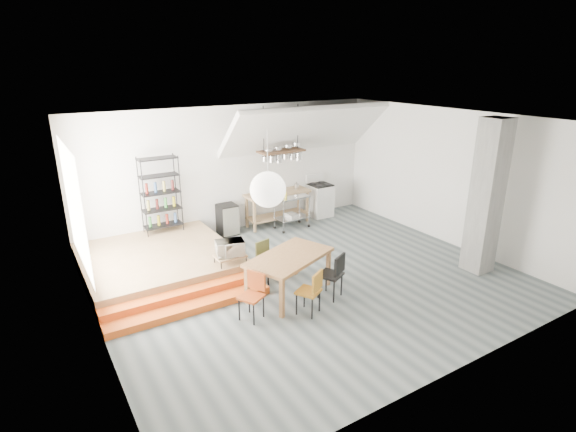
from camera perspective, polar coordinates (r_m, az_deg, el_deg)
floor at (r=9.29m, az=2.71°, el=-7.92°), size 8.00×8.00×0.00m
wall_back at (r=11.64m, az=-6.95°, el=5.92°), size 8.00×0.04×3.20m
wall_left at (r=7.33m, az=-23.95°, el=-3.50°), size 0.04×7.00×3.20m
wall_right at (r=11.36m, az=19.82°, el=4.61°), size 0.04×7.00×3.20m
ceiling at (r=8.35m, az=3.05°, el=12.08°), size 8.00×7.00×0.02m
slope_ceiling at (r=11.82m, az=2.21°, el=10.93°), size 4.40×1.44×1.32m
window_pane at (r=8.69m, az=-25.50°, el=1.05°), size 0.02×2.50×2.20m
platform at (r=9.93m, az=-16.11°, el=-5.57°), size 3.00×3.00×0.40m
step_lower at (r=8.31m, az=-12.18°, el=-11.29°), size 3.00×0.35×0.13m
step_upper at (r=8.57m, az=-13.02°, el=-9.86°), size 3.00×0.35×0.27m
concrete_column at (r=9.96m, az=23.89°, el=2.19°), size 0.50×0.50×3.20m
kitchen_counter at (r=12.08m, az=-1.33°, el=1.75°), size 1.80×0.60×0.91m
stove at (r=12.86m, az=4.05°, el=2.10°), size 0.60×0.60×1.18m
pot_rack at (r=11.58m, az=-0.69°, el=7.89°), size 1.20×0.50×1.43m
wire_shelving at (r=10.77m, az=-15.90°, el=2.76°), size 0.88×0.38×1.80m
microwave_shelf at (r=9.03m, az=-7.35°, el=-5.04°), size 0.60×0.40×0.16m
paper_lantern at (r=7.44m, az=-2.56°, el=3.37°), size 0.60×0.60×0.60m
dining_table at (r=8.40m, az=0.17°, el=-5.59°), size 1.90×1.49×0.79m
chair_mustard at (r=7.85m, az=3.05°, el=-9.22°), size 0.51×0.51×0.82m
chair_black at (r=8.38m, az=5.86°, el=-7.10°), size 0.54×0.54×0.88m
chair_olive at (r=9.06m, az=-2.81°, el=-5.23°), size 0.45×0.45×0.82m
chair_red at (r=7.78m, az=-4.44°, el=-9.55°), size 0.51×0.51×0.82m
rolling_cart at (r=11.81m, az=0.48°, el=1.08°), size 0.92×0.56×0.88m
mini_fridge at (r=11.57m, az=-7.69°, el=-0.42°), size 0.46×0.46×0.79m
microwave at (r=8.97m, az=-7.39°, el=-4.05°), size 0.62×0.49×0.30m
bowl at (r=11.97m, az=-1.05°, el=3.16°), size 0.27×0.27×0.06m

